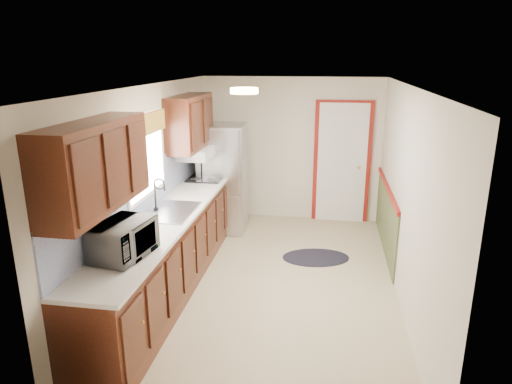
% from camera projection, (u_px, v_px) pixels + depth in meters
% --- Properties ---
extents(room_shell, '(3.20, 5.20, 2.52)m').
position_uv_depth(room_shell, '(273.00, 191.00, 5.34)').
color(room_shell, tan).
rests_on(room_shell, ground).
extents(kitchen_run, '(0.63, 4.00, 2.20)m').
position_uv_depth(kitchen_run, '(166.00, 225.00, 5.36)').
color(kitchen_run, '#3C180D').
rests_on(kitchen_run, ground).
extents(back_wall_trim, '(1.12, 2.30, 2.08)m').
position_uv_depth(back_wall_trim, '(351.00, 174.00, 7.37)').
color(back_wall_trim, maroon).
rests_on(back_wall_trim, ground).
extents(ceiling_fixture, '(0.30, 0.30, 0.06)m').
position_uv_depth(ceiling_fixture, '(244.00, 91.00, 4.86)').
color(ceiling_fixture, '#FFD88C').
rests_on(ceiling_fixture, room_shell).
extents(microwave, '(0.42, 0.64, 0.41)m').
position_uv_depth(microwave, '(123.00, 236.00, 4.15)').
color(microwave, white).
rests_on(microwave, kitchen_run).
extents(refrigerator, '(0.75, 0.74, 1.71)m').
position_uv_depth(refrigerator, '(223.00, 178.00, 7.25)').
color(refrigerator, '#B7B7BC').
rests_on(refrigerator, ground).
extents(rug, '(1.03, 0.76, 0.01)m').
position_uv_depth(rug, '(316.00, 257.00, 6.39)').
color(rug, black).
rests_on(rug, ground).
extents(cooktop, '(0.51, 0.62, 0.02)m').
position_uv_depth(cooktop, '(207.00, 177.00, 6.92)').
color(cooktop, black).
rests_on(cooktop, kitchen_run).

